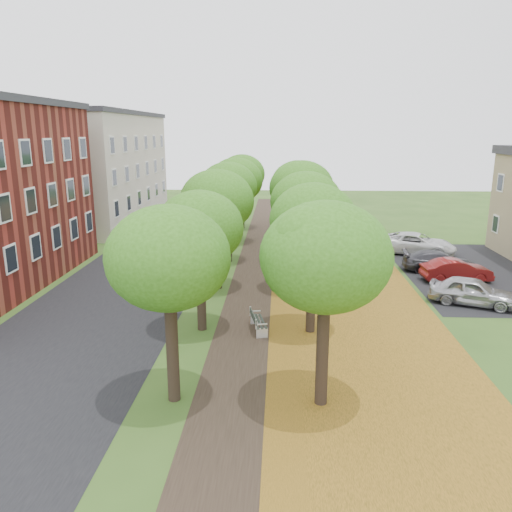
# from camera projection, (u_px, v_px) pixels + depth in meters

# --- Properties ---
(ground) EXTENTS (120.00, 120.00, 0.00)m
(ground) POSITION_uv_depth(u_px,v_px,m) (241.00, 401.00, 16.34)
(ground) COLOR #2D4C19
(ground) RESTS_ON ground
(street_asphalt) EXTENTS (8.00, 70.00, 0.01)m
(street_asphalt) POSITION_uv_depth(u_px,v_px,m) (140.00, 272.00, 31.22)
(street_asphalt) COLOR black
(street_asphalt) RESTS_ON ground
(footpath) EXTENTS (3.20, 70.00, 0.01)m
(footpath) POSITION_uv_depth(u_px,v_px,m) (260.00, 274.00, 30.87)
(footpath) COLOR black
(footpath) RESTS_ON ground
(leaf_verge) EXTENTS (7.50, 70.00, 0.01)m
(leaf_verge) POSITION_uv_depth(u_px,v_px,m) (341.00, 275.00, 30.64)
(leaf_verge) COLOR #9F681D
(leaf_verge) RESTS_ON ground
(parking_lot) EXTENTS (9.00, 16.00, 0.01)m
(parking_lot) POSITION_uv_depth(u_px,v_px,m) (475.00, 272.00, 31.21)
(parking_lot) COLOR black
(parking_lot) RESTS_ON ground
(tree_row_west) EXTENTS (3.87, 33.87, 6.35)m
(tree_row_west) POSITION_uv_depth(u_px,v_px,m) (223.00, 198.00, 29.84)
(tree_row_west) COLOR black
(tree_row_west) RESTS_ON ground
(tree_row_east) EXTENTS (3.87, 33.87, 6.35)m
(tree_row_east) POSITION_uv_depth(u_px,v_px,m) (303.00, 199.00, 29.62)
(tree_row_east) COLOR black
(tree_row_east) RESTS_ON ground
(building_cream) EXTENTS (10.30, 20.30, 10.40)m
(building_cream) POSITION_uv_depth(u_px,v_px,m) (91.00, 167.00, 47.83)
(building_cream) COLOR beige
(building_cream) RESTS_ON ground
(bench) EXTENTS (0.88, 1.84, 0.84)m
(bench) POSITION_uv_depth(u_px,v_px,m) (257.00, 321.00, 21.97)
(bench) COLOR #252F28
(bench) RESTS_ON ground
(car_silver) EXTENTS (4.47, 3.15, 1.41)m
(car_silver) POSITION_uv_depth(u_px,v_px,m) (472.00, 291.00, 25.26)
(car_silver) COLOR #A4A4A8
(car_silver) RESTS_ON ground
(car_red) EXTENTS (4.10, 1.73, 1.32)m
(car_red) POSITION_uv_depth(u_px,v_px,m) (456.00, 270.00, 29.19)
(car_red) COLOR maroon
(car_red) RESTS_ON ground
(car_grey) EXTENTS (4.59, 2.24, 1.28)m
(car_grey) POSITION_uv_depth(u_px,v_px,m) (439.00, 261.00, 31.27)
(car_grey) COLOR #313035
(car_grey) RESTS_ON ground
(car_white) EXTENTS (6.00, 4.34, 1.52)m
(car_white) POSITION_uv_depth(u_px,v_px,m) (416.00, 244.00, 35.68)
(car_white) COLOR silver
(car_white) RESTS_ON ground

